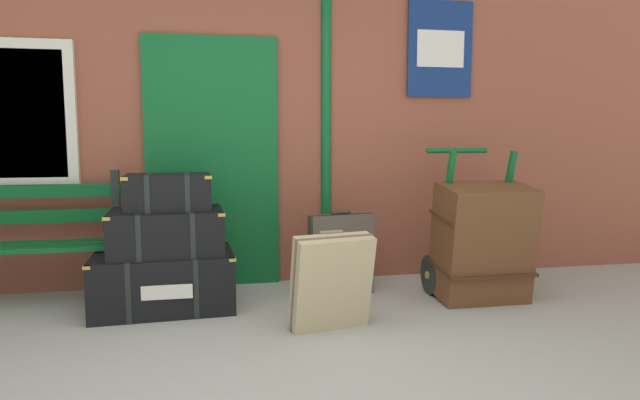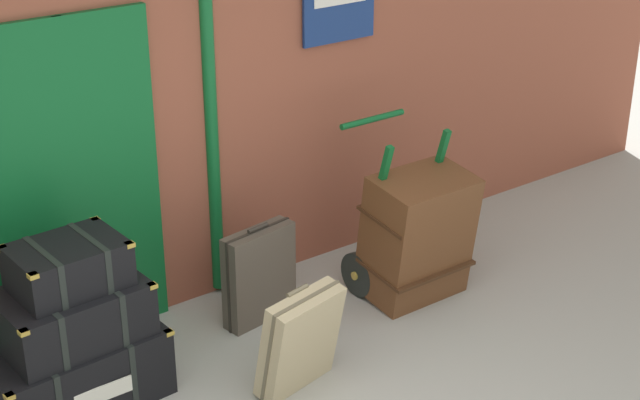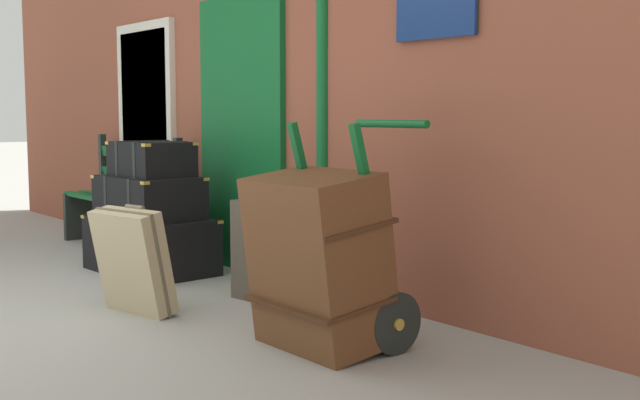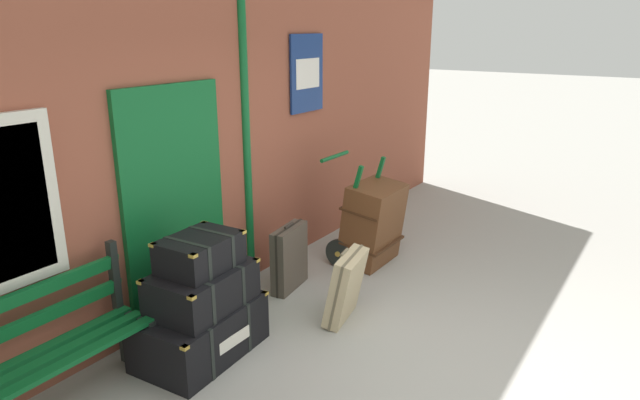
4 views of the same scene
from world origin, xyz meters
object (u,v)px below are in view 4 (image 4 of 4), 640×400
at_px(platform_bench, 35,361).
at_px(suitcase_slate, 346,287).
at_px(steamer_trunk_top, 200,252).
at_px(porters_trolley, 358,236).
at_px(steamer_trunk_middle, 202,288).
at_px(large_brown_trunk, 373,223).
at_px(steamer_trunk_base, 200,331).
at_px(suitcase_caramel, 289,258).

height_order(platform_bench, suitcase_slate, platform_bench).
bearing_deg(steamer_trunk_top, porters_trolley, -2.08).
distance_m(steamer_trunk_middle, large_brown_trunk, 2.39).
relative_size(platform_bench, porters_trolley, 1.36).
bearing_deg(steamer_trunk_base, steamer_trunk_middle, -31.18).
bearing_deg(large_brown_trunk, steamer_trunk_top, 173.59).
xyz_separation_m(porters_trolley, suitcase_slate, (-1.28, -0.60, 0.05)).
distance_m(steamer_trunk_base, porters_trolley, 2.41).
bearing_deg(suitcase_caramel, suitcase_slate, -107.07).
bearing_deg(steamer_trunk_top, suitcase_caramel, 5.36).
relative_size(steamer_trunk_base, steamer_trunk_top, 1.66).
bearing_deg(suitcase_caramel, porters_trolley, -11.49).
relative_size(steamer_trunk_middle, suitcase_caramel, 1.22).
bearing_deg(large_brown_trunk, porters_trolley, 90.00).
distance_m(steamer_trunk_top, suitcase_slate, 1.39).
bearing_deg(porters_trolley, platform_bench, 173.40).
height_order(steamer_trunk_middle, suitcase_slate, steamer_trunk_middle).
height_order(large_brown_trunk, suitcase_slate, large_brown_trunk).
height_order(porters_trolley, suitcase_slate, porters_trolley).
height_order(steamer_trunk_middle, large_brown_trunk, large_brown_trunk).
relative_size(porters_trolley, large_brown_trunk, 1.27).
bearing_deg(steamer_trunk_middle, steamer_trunk_top, 43.93).
relative_size(steamer_trunk_middle, porters_trolley, 0.71).
relative_size(steamer_trunk_top, porters_trolley, 0.54).
bearing_deg(platform_bench, porters_trolley, -6.60).
relative_size(porters_trolley, suitcase_caramel, 1.71).
bearing_deg(large_brown_trunk, platform_bench, 170.58).
distance_m(steamer_trunk_top, large_brown_trunk, 2.40).
bearing_deg(steamer_trunk_base, suitcase_slate, -31.31).
distance_m(porters_trolley, suitcase_caramel, 1.05).
relative_size(suitcase_caramel, suitcase_slate, 1.04).
height_order(platform_bench, steamer_trunk_base, platform_bench).
height_order(steamer_trunk_top, suitcase_caramel, steamer_trunk_top).
xyz_separation_m(steamer_trunk_base, steamer_trunk_top, (0.05, -0.00, 0.66)).
xyz_separation_m(steamer_trunk_base, steamer_trunk_middle, (0.03, -0.02, 0.37)).
bearing_deg(large_brown_trunk, suitcase_caramel, 159.35).
relative_size(platform_bench, large_brown_trunk, 1.72).
distance_m(platform_bench, steamer_trunk_top, 1.32).
height_order(platform_bench, steamer_trunk_middle, platform_bench).
distance_m(large_brown_trunk, suitcase_slate, 1.35).
relative_size(steamer_trunk_middle, large_brown_trunk, 0.91).
bearing_deg(platform_bench, large_brown_trunk, -9.42).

